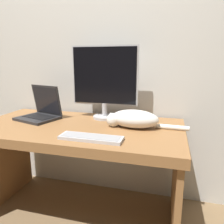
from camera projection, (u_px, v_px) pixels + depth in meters
wall_back at (97, 46)px, 1.85m from camera, size 6.40×0.06×2.60m
desk at (78, 145)px, 1.60m from camera, size 1.48×0.76×0.73m
monitor at (104, 80)px, 1.69m from camera, size 0.52×0.18×0.56m
laptop at (41, 112)px, 1.73m from camera, size 0.35×0.32×0.26m
external_keyboard at (91, 138)px, 1.27m from camera, size 0.38×0.12×0.02m
cat at (133, 119)px, 1.50m from camera, size 0.56×0.20×0.12m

